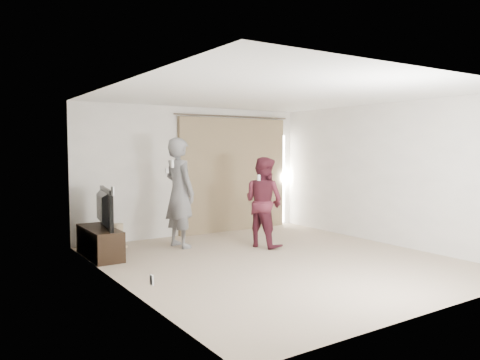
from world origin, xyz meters
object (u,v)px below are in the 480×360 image
Objects in this scene: person_man at (179,193)px; person_woman at (264,202)px; tv at (99,208)px; tv_console at (100,242)px.

person_woman is (1.28, -0.80, -0.17)m from person_man.
tv is 2.83m from person_woman.
tv_console is 0.64× the size of person_man.
person_woman is (2.71, -0.81, 0.00)m from tv.
tv is (0.00, 0.00, 0.56)m from tv_console.
person_man reaches higher than tv_console.
person_man reaches higher than person_woman.
person_man is at bearing 147.92° from person_woman.
person_woman is (2.71, -0.81, 0.57)m from tv_console.
person_woman is at bearing -16.55° from tv_console.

